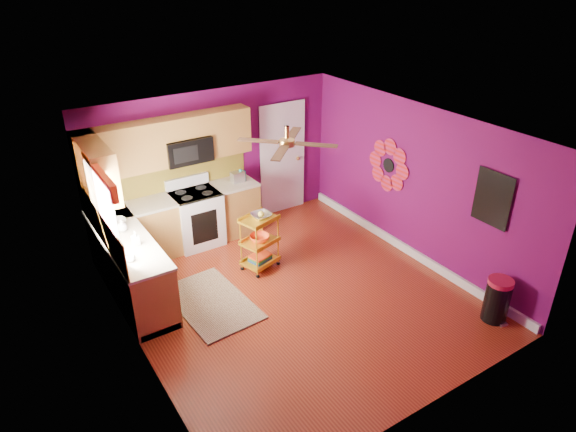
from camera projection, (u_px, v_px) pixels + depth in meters
ground at (295, 295)px, 7.49m from camera, size 5.00×5.00×0.00m
room_envelope at (297, 193)px, 6.76m from camera, size 4.54×5.04×2.52m
lower_cabinets at (159, 242)px, 8.00m from camera, size 2.81×2.31×0.94m
electric_range at (196, 217)px, 8.63m from camera, size 0.76×0.66×1.13m
upper_cabinetry at (147, 151)px, 7.69m from camera, size 2.80×2.30×1.26m
left_window at (101, 197)px, 6.41m from camera, size 0.08×1.35×1.08m
panel_door at (282, 160)px, 9.51m from camera, size 0.95×0.11×2.15m
right_wall_art at (432, 179)px, 7.65m from camera, size 0.04×2.74×1.04m
ceiling_fan at (287, 142)px, 6.59m from camera, size 1.01×1.01×0.26m
shag_rug at (211, 302)px, 7.32m from camera, size 1.03×1.58×0.02m
rolling_cart at (260, 240)px, 7.92m from camera, size 0.63×0.53×0.98m
trash_can at (497, 300)px, 6.87m from camera, size 0.41×0.41×0.64m
teal_kettle at (241, 176)px, 8.84m from camera, size 0.18×0.18×0.21m
toaster at (238, 177)px, 8.79m from camera, size 0.22×0.15×0.18m
soap_bottle_a at (135, 238)px, 6.88m from camera, size 0.09×0.09×0.20m
soap_bottle_b at (122, 225)px, 7.22m from camera, size 0.15×0.15×0.19m
counter_dish at (117, 222)px, 7.45m from camera, size 0.26×0.26×0.06m
counter_cup at (130, 258)px, 6.54m from camera, size 0.12×0.12×0.10m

